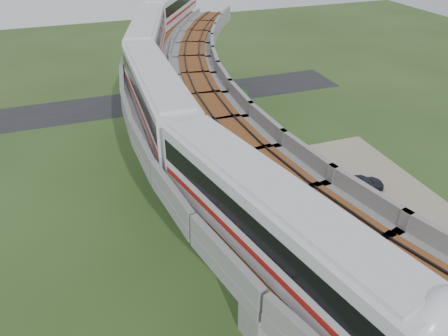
{
  "coord_description": "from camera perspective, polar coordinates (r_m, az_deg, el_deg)",
  "views": [
    {
      "loc": [
        -7.42,
        -26.85,
        23.71
      ],
      "look_at": [
        1.51,
        -1.91,
        7.5
      ],
      "focal_mm": 35.0,
      "sensor_mm": 36.0,
      "label": 1
    }
  ],
  "objects": [
    {
      "name": "ground",
      "position": [
        36.58,
        -3.28,
        -9.01
      ],
      "size": [
        160.0,
        160.0,
        0.0
      ],
      "primitive_type": "plane",
      "color": "#30471C",
      "rests_on": "ground"
    },
    {
      "name": "car_dark",
      "position": [
        43.83,
        17.47,
        -1.87
      ],
      "size": [
        4.74,
        2.73,
        1.29
      ],
      "primitive_type": "imported",
      "rotation": [
        0.0,
        0.0,
        1.35
      ],
      "color": "black",
      "rests_on": "dirt_lot"
    },
    {
      "name": "tree_0",
      "position": [
        58.12,
        1.99,
        9.44
      ],
      "size": [
        2.54,
        2.54,
        3.02
      ],
      "color": "#382314",
      "rests_on": "ground"
    },
    {
      "name": "asphalt_road",
      "position": [
        62.04,
        -11.45,
        8.36
      ],
      "size": [
        60.0,
        8.0,
        0.03
      ],
      "primitive_type": "cube",
      "color": "#232326",
      "rests_on": "ground"
    },
    {
      "name": "metro_train",
      "position": [
        37.86,
        -6.23,
        13.75
      ],
      "size": [
        14.99,
        60.71,
        3.64
      ],
      "color": "silver",
      "rests_on": "ground"
    },
    {
      "name": "car_white",
      "position": [
        36.2,
        25.79,
        -11.89
      ],
      "size": [
        3.2,
        4.18,
        1.33
      ],
      "primitive_type": "imported",
      "rotation": [
        0.0,
        0.0,
        0.48
      ],
      "color": "white",
      "rests_on": "dirt_lot"
    },
    {
      "name": "dirt_lot",
      "position": [
        40.47,
        17.03,
        -6.0
      ],
      "size": [
        18.0,
        26.0,
        0.04
      ],
      "primitive_type": "cube",
      "color": "gray",
      "rests_on": "ground"
    },
    {
      "name": "car_red",
      "position": [
        40.0,
        17.4,
        -5.48
      ],
      "size": [
        3.59,
        3.09,
        1.17
      ],
      "primitive_type": "imported",
      "rotation": [
        0.0,
        0.0,
        -0.94
      ],
      "color": "#9D190E",
      "rests_on": "dirt_lot"
    },
    {
      "name": "viaduct",
      "position": [
        32.6,
        2.74,
        4.7
      ],
      "size": [
        19.58,
        73.98,
        11.4
      ],
      "color": "#99968E",
      "rests_on": "ground"
    },
    {
      "name": "tree_4",
      "position": [
        29.32,
        22.51,
        -18.51
      ],
      "size": [
        2.49,
        2.49,
        3.43
      ],
      "color": "#382314",
      "rests_on": "ground"
    },
    {
      "name": "tree_3",
      "position": [
        32.14,
        11.84,
        -11.06
      ],
      "size": [
        2.27,
        2.27,
        3.31
      ],
      "color": "#382314",
      "rests_on": "ground"
    },
    {
      "name": "tree_1",
      "position": [
        47.65,
        1.16,
        4.79
      ],
      "size": [
        2.47,
        2.47,
        3.38
      ],
      "color": "#382314",
      "rests_on": "ground"
    },
    {
      "name": "fence",
      "position": [
        39.28,
        10.47,
        -4.92
      ],
      "size": [
        3.87,
        38.73,
        1.5
      ],
      "color": "#2D382D",
      "rests_on": "ground"
    },
    {
      "name": "tree_2",
      "position": [
        40.45,
        3.32,
        -0.63
      ],
      "size": [
        2.97,
        2.97,
        3.52
      ],
      "color": "#382314",
      "rests_on": "ground"
    }
  ]
}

